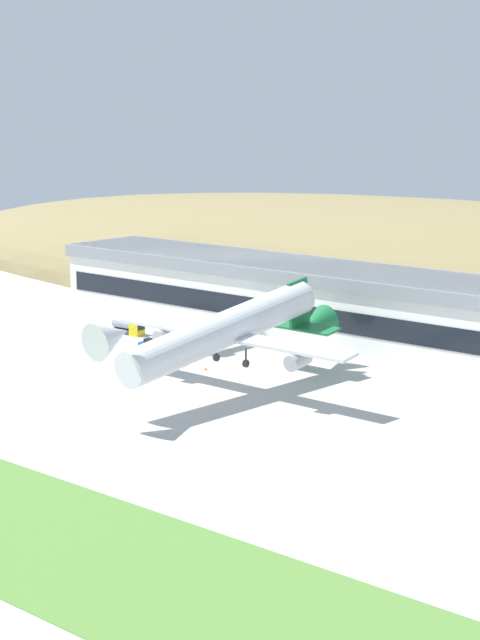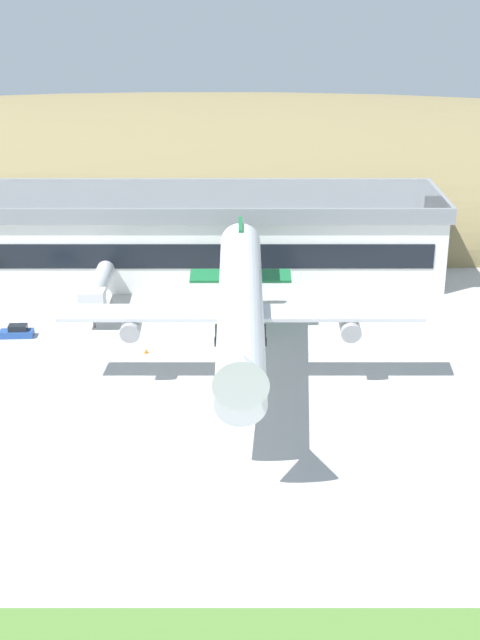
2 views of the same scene
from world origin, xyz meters
name	(u,v)px [view 2 (image 2 of 2)]	position (x,y,z in m)	size (l,w,h in m)	color
ground_plane	(155,409)	(0.00, 0.00, 0.00)	(407.85, 407.85, 0.00)	#B7B5AF
hill_backdrop	(203,204)	(2.09, 89.29, 0.00)	(343.68, 84.21, 43.12)	olive
terminal_building	(115,229)	(-9.82, 45.37, 7.44)	(99.44, 19.34, 13.14)	white
jetway_0	(96,288)	(-10.39, 28.14, 3.99)	(3.38, 14.61, 5.43)	silver
cargo_airplane	(239,308)	(9.23, 6.65, 9.33)	(41.58, 49.90, 11.11)	silver
service_car_0	(15,332)	(-19.96, 20.32, 0.70)	(4.39, 1.89, 1.69)	#264C99
traffic_cone_0	(144,351)	(-2.60, 15.17, 0.28)	(0.52, 0.52, 0.58)	orange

